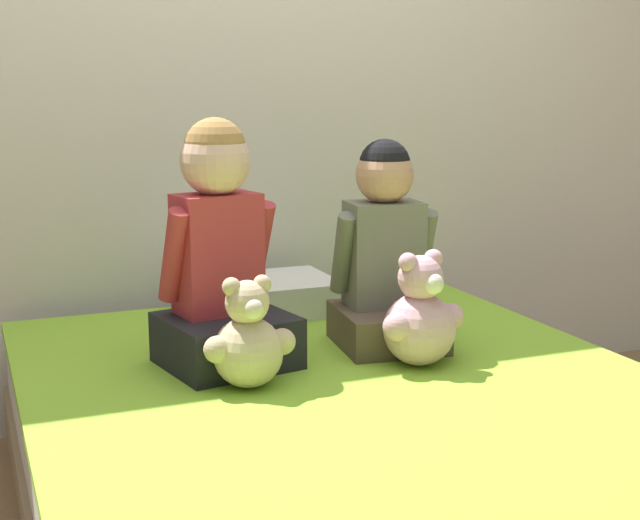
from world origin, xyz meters
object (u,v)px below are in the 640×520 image
Objects in this scene: teddy_bear_held_by_left_child at (248,341)px; pillow_at_headboard at (257,297)px; bed at (345,457)px; child_on_right at (385,256)px; teddy_bear_held_by_right_child at (420,318)px; child_on_left at (220,257)px.

pillow_at_headboard is (0.25, 0.70, -0.06)m from teddy_bear_held_by_left_child.
bed is at bearing -90.00° from pillow_at_headboard.
teddy_bear_held_by_right_child is at bearing -83.88° from child_on_right.
pillow_at_headboard is at bearing 68.81° from teddy_bear_held_by_left_child.
teddy_bear_held_by_right_child reaches higher than bed.
bed is 3.12× the size of child_on_right.
child_on_left is 1.31× the size of pillow_at_headboard.
child_on_right reaches higher than bed.
teddy_bear_held_by_right_child is (0.23, 0.03, 0.35)m from bed.
child_on_right is at bearing 23.19° from teddy_bear_held_by_left_child.
bed is 2.81× the size of child_on_left.
teddy_bear_held_by_left_child is (-0.25, 0.03, 0.33)m from bed.
child_on_left reaches higher than child_on_right.
bed is at bearing -9.26° from teddy_bear_held_by_left_child.
child_on_left is 0.56m from teddy_bear_held_by_right_child.
child_on_right is 0.57m from pillow_at_headboard.
teddy_bear_held_by_left_child reaches higher than pillow_at_headboard.
pillow_at_headboard reaches higher than bed.
child_on_left reaches higher than bed.
bed is at bearing -125.58° from child_on_right.
teddy_bear_held_by_right_child is (-0.00, -0.22, -0.13)m from child_on_right.
pillow_at_headboard is at bearing 96.20° from teddy_bear_held_by_right_child.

